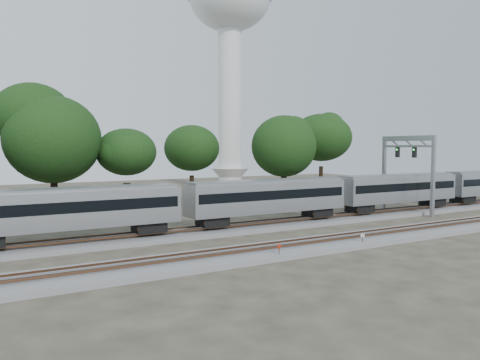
% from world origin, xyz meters
% --- Properties ---
extents(ground, '(160.00, 160.00, 0.00)m').
position_xyz_m(ground, '(0.00, 0.00, 0.00)').
color(ground, '#383328').
rests_on(ground, ground).
extents(track_far, '(160.00, 5.00, 0.73)m').
position_xyz_m(track_far, '(0.00, 6.00, 0.21)').
color(track_far, slate).
rests_on(track_far, ground).
extents(track_near, '(160.00, 5.00, 0.73)m').
position_xyz_m(track_near, '(0.00, -4.00, 0.21)').
color(track_near, slate).
rests_on(track_near, ground).
extents(train, '(110.69, 3.16, 4.66)m').
position_xyz_m(train, '(19.28, 6.00, 3.24)').
color(train, '#B7BABF').
rests_on(train, ground).
extents(switch_stand_red, '(0.35, 0.14, 1.14)m').
position_xyz_m(switch_stand_red, '(2.73, -5.85, 0.73)').
color(switch_stand_red, '#512D19').
rests_on(switch_stand_red, ground).
extents(switch_stand_white, '(0.33, 0.17, 1.10)m').
position_xyz_m(switch_stand_white, '(11.19, -5.69, 0.70)').
color(switch_stand_white, '#512D19').
rests_on(switch_stand_white, ground).
extents(switch_lever, '(0.55, 0.39, 0.30)m').
position_xyz_m(switch_lever, '(4.97, -5.52, 0.15)').
color(switch_lever, '#512D19').
rests_on(switch_lever, ground).
extents(water_tower, '(15.22, 15.22, 42.13)m').
position_xyz_m(water_tower, '(25.50, 42.86, 31.21)').
color(water_tower, silver).
rests_on(water_tower, ground).
extents(signal_gantry, '(0.67, 7.89, 9.60)m').
position_xyz_m(signal_gantry, '(30.17, 6.00, 6.99)').
color(signal_gantry, gray).
rests_on(signal_gantry, ground).
extents(tree_3, '(9.15, 9.15, 12.90)m').
position_xyz_m(tree_3, '(-8.85, 19.58, 8.99)').
color(tree_3, black).
rests_on(tree_3, ground).
extents(tree_4, '(7.77, 7.77, 10.95)m').
position_xyz_m(tree_4, '(-1.22, 18.68, 7.62)').
color(tree_4, black).
rests_on(tree_4, ground).
extents(tree_5, '(8.20, 8.20, 11.56)m').
position_xyz_m(tree_5, '(9.58, 24.81, 8.05)').
color(tree_5, black).
rests_on(tree_5, ground).
extents(tree_6, '(8.47, 8.47, 11.94)m').
position_xyz_m(tree_6, '(19.53, 17.22, 8.32)').
color(tree_6, black).
rests_on(tree_6, ground).
extents(tree_7, '(9.86, 9.86, 13.90)m').
position_xyz_m(tree_7, '(30.90, 23.22, 9.68)').
color(tree_7, black).
rests_on(tree_7, ground).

